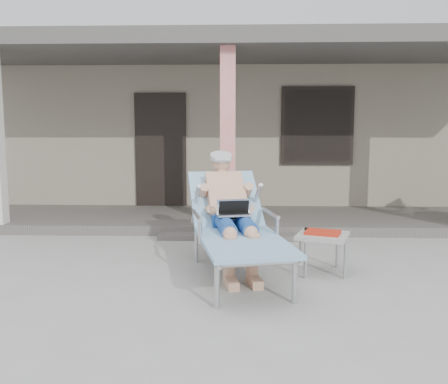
{
  "coord_description": "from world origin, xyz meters",
  "views": [
    {
      "loc": [
        0.17,
        -4.86,
        1.56
      ],
      "look_at": [
        -0.01,
        0.6,
        0.85
      ],
      "focal_mm": 38.0,
      "sensor_mm": 36.0,
      "label": 1
    }
  ],
  "objects": [
    {
      "name": "ground",
      "position": [
        0.0,
        0.0,
        0.0
      ],
      "size": [
        60.0,
        60.0,
        0.0
      ],
      "primitive_type": "plane",
      "color": "#9E9E99",
      "rests_on": "ground"
    },
    {
      "name": "house",
      "position": [
        0.0,
        6.5,
        1.67
      ],
      "size": [
        10.4,
        5.4,
        3.3
      ],
      "color": "gray",
      "rests_on": "ground"
    },
    {
      "name": "porch_deck",
      "position": [
        0.0,
        3.0,
        0.07
      ],
      "size": [
        10.0,
        2.0,
        0.15
      ],
      "primitive_type": "cube",
      "color": "#605B56",
      "rests_on": "ground"
    },
    {
      "name": "porch_overhang",
      "position": [
        0.0,
        2.95,
        2.79
      ],
      "size": [
        10.0,
        2.3,
        2.85
      ],
      "color": "silver",
      "rests_on": "porch_deck"
    },
    {
      "name": "porch_step",
      "position": [
        0.0,
        1.85,
        0.04
      ],
      "size": [
        2.0,
        0.3,
        0.07
      ],
      "primitive_type": "cube",
      "color": "#605B56",
      "rests_on": "ground"
    },
    {
      "name": "lounger",
      "position": [
        0.1,
        0.27,
        0.87
      ],
      "size": [
        1.23,
        2.24,
        1.41
      ],
      "rotation": [
        0.0,
        0.0,
        0.21
      ],
      "color": "#B7B7BC",
      "rests_on": "ground"
    },
    {
      "name": "side_table",
      "position": [
        1.09,
        0.25,
        0.4
      ],
      "size": [
        0.67,
        0.67,
        0.47
      ],
      "rotation": [
        0.0,
        0.0,
        -0.34
      ],
      "color": "#A0A09C",
      "rests_on": "ground"
    }
  ]
}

